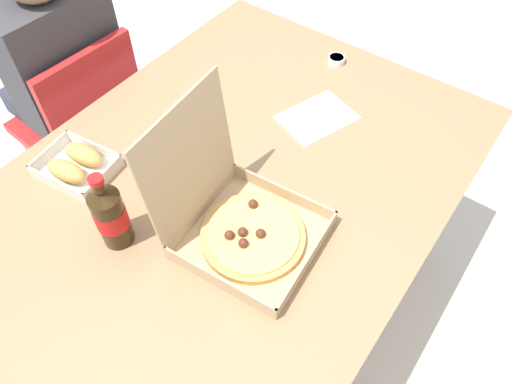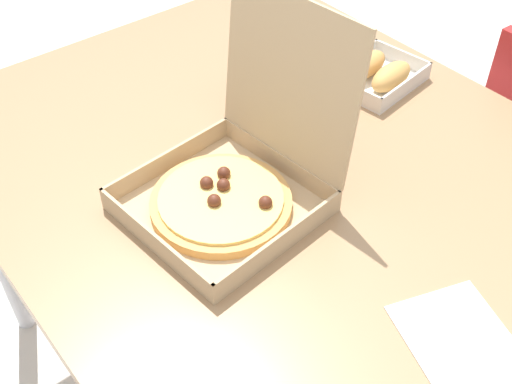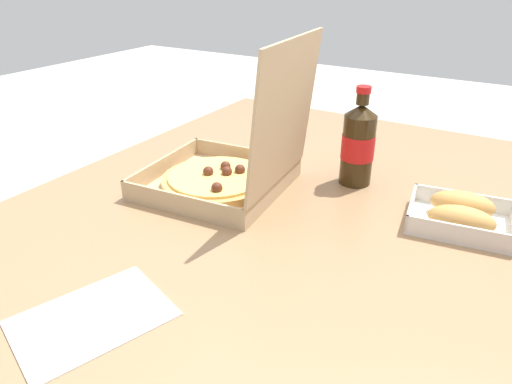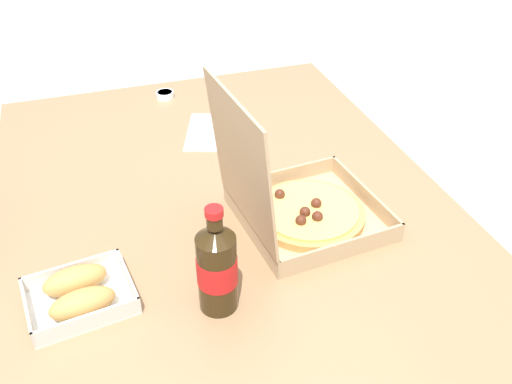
# 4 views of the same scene
# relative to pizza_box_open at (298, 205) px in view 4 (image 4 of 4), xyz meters

# --- Properties ---
(dining_table) EXTENTS (1.50, 1.03, 0.75)m
(dining_table) POSITION_rel_pizza_box_open_xyz_m (0.07, 0.13, -0.11)
(dining_table) COLOR #997551
(dining_table) RESTS_ON ground_plane
(pizza_box_open) EXTENTS (0.32, 0.35, 0.34)m
(pizza_box_open) POSITION_rel_pizza_box_open_xyz_m (0.00, 0.00, 0.00)
(pizza_box_open) COLOR tan
(pizza_box_open) RESTS_ON dining_table
(bread_side_box) EXTENTS (0.17, 0.21, 0.06)m
(bread_side_box) POSITION_rel_pizza_box_open_xyz_m (-0.10, 0.47, -0.02)
(bread_side_box) COLOR white
(bread_side_box) RESTS_ON dining_table
(cola_bottle) EXTENTS (0.07, 0.07, 0.22)m
(cola_bottle) POSITION_rel_pizza_box_open_xyz_m (-0.18, 0.23, 0.05)
(cola_bottle) COLOR #33230F
(cola_bottle) RESTS_ON dining_table
(paper_menu) EXTENTS (0.25, 0.21, 0.00)m
(paper_menu) POSITION_rel_pizza_box_open_xyz_m (0.45, 0.07, -0.05)
(paper_menu) COLOR white
(paper_menu) RESTS_ON dining_table
(dipping_sauce_cup) EXTENTS (0.06, 0.06, 0.02)m
(dipping_sauce_cup) POSITION_rel_pizza_box_open_xyz_m (0.71, 0.16, -0.04)
(dipping_sauce_cup) COLOR white
(dipping_sauce_cup) RESTS_ON dining_table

